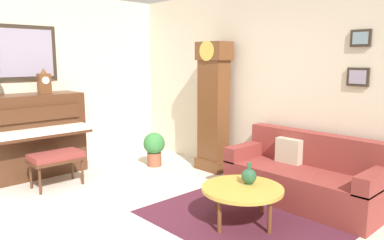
# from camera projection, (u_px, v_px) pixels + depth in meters

# --- Properties ---
(ground_plane) EXTENTS (6.40, 6.00, 0.10)m
(ground_plane) POSITION_uv_depth(u_px,v_px,m) (121.00, 221.00, 4.23)
(ground_plane) COLOR beige
(wall_left) EXTENTS (0.13, 4.90, 2.80)m
(wall_left) POSITION_uv_depth(u_px,v_px,m) (28.00, 82.00, 5.86)
(wall_left) COLOR beige
(wall_left) RESTS_ON ground_plane
(wall_back) EXTENTS (5.30, 0.13, 2.80)m
(wall_back) POSITION_uv_depth(u_px,v_px,m) (256.00, 83.00, 5.61)
(wall_back) COLOR beige
(wall_back) RESTS_ON ground_plane
(area_rug) EXTENTS (2.10, 1.50, 0.01)m
(area_rug) POSITION_uv_depth(u_px,v_px,m) (241.00, 221.00, 4.12)
(area_rug) COLOR #4C1E2D
(area_rug) RESTS_ON ground_plane
(piano) EXTENTS (0.87, 1.44, 1.24)m
(piano) POSITION_uv_depth(u_px,v_px,m) (33.00, 135.00, 5.66)
(piano) COLOR #4C2B19
(piano) RESTS_ON ground_plane
(piano_bench) EXTENTS (0.42, 0.70, 0.48)m
(piano_bench) POSITION_uv_depth(u_px,v_px,m) (56.00, 158.00, 5.18)
(piano_bench) COLOR #4C2B19
(piano_bench) RESTS_ON ground_plane
(grandfather_clock) EXTENTS (0.52, 0.34, 2.03)m
(grandfather_clock) POSITION_uv_depth(u_px,v_px,m) (213.00, 110.00, 5.88)
(grandfather_clock) COLOR brown
(grandfather_clock) RESTS_ON ground_plane
(couch) EXTENTS (1.90, 0.80, 0.84)m
(couch) POSITION_uv_depth(u_px,v_px,m) (305.00, 177.00, 4.65)
(couch) COLOR maroon
(couch) RESTS_ON ground_plane
(coffee_table) EXTENTS (0.88, 0.88, 0.40)m
(coffee_table) POSITION_uv_depth(u_px,v_px,m) (242.00, 190.00, 4.03)
(coffee_table) COLOR gold
(coffee_table) RESTS_ON ground_plane
(mantel_clock) EXTENTS (0.13, 0.18, 0.38)m
(mantel_clock) POSITION_uv_depth(u_px,v_px,m) (44.00, 82.00, 5.67)
(mantel_clock) COLOR brown
(mantel_clock) RESTS_ON piano
(green_jug) EXTENTS (0.17, 0.17, 0.24)m
(green_jug) POSITION_uv_depth(u_px,v_px,m) (249.00, 176.00, 4.12)
(green_jug) COLOR #234C33
(green_jug) RESTS_ON coffee_table
(potted_plant) EXTENTS (0.36, 0.36, 0.56)m
(potted_plant) POSITION_uv_depth(u_px,v_px,m) (154.00, 147.00, 6.20)
(potted_plant) COLOR #935138
(potted_plant) RESTS_ON ground_plane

